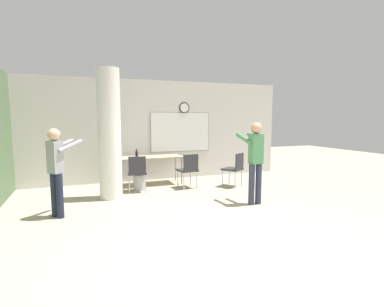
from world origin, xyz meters
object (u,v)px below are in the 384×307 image
(person_playing_side, at_px, (255,157))
(bottle_on_table, at_px, (137,154))
(folding_table, at_px, (148,159))
(chair_table_left, at_px, (137,171))
(chair_table_right, at_px, (189,168))
(chair_mid_room, at_px, (235,167))
(person_watching_back, at_px, (57,166))

(person_playing_side, bearing_deg, bottle_on_table, 129.26)
(folding_table, height_order, bottle_on_table, bottle_on_table)
(chair_table_left, bearing_deg, bottle_on_table, 80.07)
(folding_table, height_order, chair_table_right, chair_table_right)
(folding_table, bearing_deg, chair_mid_room, -27.17)
(chair_mid_room, relative_size, person_playing_side, 0.52)
(bottle_on_table, relative_size, person_watching_back, 0.15)
(bottle_on_table, bearing_deg, chair_table_right, -27.88)
(chair_mid_room, bearing_deg, person_playing_side, -104.32)
(chair_mid_room, distance_m, person_playing_side, 1.63)
(folding_table, height_order, person_playing_side, person_playing_side)
(folding_table, relative_size, chair_table_right, 2.07)
(chair_table_right, bearing_deg, chair_mid_room, -12.51)
(chair_mid_room, bearing_deg, person_watching_back, -166.70)
(chair_table_right, bearing_deg, person_playing_side, -66.24)
(bottle_on_table, height_order, chair_table_right, bottle_on_table)
(folding_table, relative_size, bottle_on_table, 7.66)
(bottle_on_table, relative_size, chair_mid_room, 0.27)
(chair_mid_room, relative_size, chair_table_left, 1.00)
(bottle_on_table, xyz_separation_m, chair_table_left, (-0.10, -0.54, -0.33))
(folding_table, height_order, person_watching_back, person_watching_back)
(chair_table_right, height_order, chair_table_left, same)
(chair_table_right, relative_size, person_playing_side, 0.52)
(bottle_on_table, distance_m, chair_mid_room, 2.52)
(folding_table, bearing_deg, chair_table_right, -42.42)
(chair_mid_room, distance_m, chair_table_right, 1.19)
(chair_table_left, distance_m, person_watching_back, 2.14)
(chair_table_left, distance_m, person_playing_side, 2.80)
(chair_mid_room, height_order, chair_table_right, same)
(chair_table_right, bearing_deg, chair_table_left, 176.52)
(bottle_on_table, bearing_deg, person_playing_side, -50.74)
(bottle_on_table, xyz_separation_m, person_watching_back, (-1.74, -1.84, 0.09))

